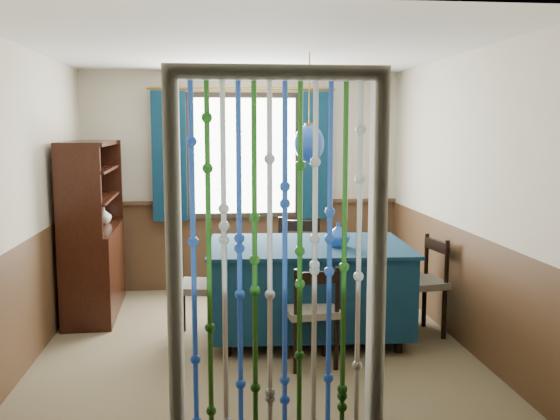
{
  "coord_description": "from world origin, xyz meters",
  "views": [
    {
      "loc": [
        -0.33,
        -5.16,
        1.86
      ],
      "look_at": [
        0.25,
        0.25,
        1.15
      ],
      "focal_mm": 40.0,
      "sensor_mm": 36.0,
      "label": 1
    }
  ],
  "objects": [
    {
      "name": "floor",
      "position": [
        0.0,
        0.0,
        0.0
      ],
      "size": [
        4.0,
        4.0,
        0.0
      ],
      "primitive_type": "plane",
      "color": "brown",
      "rests_on": "ground"
    },
    {
      "name": "ceiling",
      "position": [
        0.0,
        0.0,
        2.5
      ],
      "size": [
        4.0,
        4.0,
        0.0
      ],
      "primitive_type": "plane",
      "rotation": [
        3.14,
        0.0,
        0.0
      ],
      "color": "silver",
      "rests_on": "ground"
    },
    {
      "name": "wall_back",
      "position": [
        0.0,
        2.0,
        1.25
      ],
      "size": [
        3.6,
        0.0,
        3.6
      ],
      "primitive_type": "plane",
      "rotation": [
        1.57,
        0.0,
        0.0
      ],
      "color": "beige",
      "rests_on": "ground"
    },
    {
      "name": "wall_front",
      "position": [
        0.0,
        -2.0,
        1.25
      ],
      "size": [
        3.6,
        0.0,
        3.6
      ],
      "primitive_type": "plane",
      "rotation": [
        -1.57,
        0.0,
        0.0
      ],
      "color": "beige",
      "rests_on": "ground"
    },
    {
      "name": "wall_left",
      "position": [
        -1.8,
        0.0,
        1.25
      ],
      "size": [
        0.0,
        4.0,
        4.0
      ],
      "primitive_type": "plane",
      "rotation": [
        1.57,
        0.0,
        1.57
      ],
      "color": "beige",
      "rests_on": "ground"
    },
    {
      "name": "wall_right",
      "position": [
        1.8,
        0.0,
        1.25
      ],
      "size": [
        0.0,
        4.0,
        4.0
      ],
      "primitive_type": "plane",
      "rotation": [
        1.57,
        0.0,
        -1.57
      ],
      "color": "beige",
      "rests_on": "ground"
    },
    {
      "name": "wainscot_back",
      "position": [
        0.0,
        1.99,
        0.5
      ],
      "size": [
        3.6,
        0.0,
        3.6
      ],
      "primitive_type": "plane",
      "rotation": [
        1.57,
        0.0,
        0.0
      ],
      "color": "#462E1A",
      "rests_on": "ground"
    },
    {
      "name": "wainscot_front",
      "position": [
        0.0,
        -1.99,
        0.5
      ],
      "size": [
        3.6,
        0.0,
        3.6
      ],
      "primitive_type": "plane",
      "rotation": [
        -1.57,
        0.0,
        0.0
      ],
      "color": "#462E1A",
      "rests_on": "ground"
    },
    {
      "name": "wainscot_left",
      "position": [
        -1.79,
        0.0,
        0.5
      ],
      "size": [
        0.0,
        4.0,
        4.0
      ],
      "primitive_type": "plane",
      "rotation": [
        1.57,
        0.0,
        1.57
      ],
      "color": "#462E1A",
      "rests_on": "ground"
    },
    {
      "name": "wainscot_right",
      "position": [
        1.79,
        0.0,
        0.5
      ],
      "size": [
        0.0,
        4.0,
        4.0
      ],
      "primitive_type": "plane",
      "rotation": [
        1.57,
        0.0,
        -1.57
      ],
      "color": "#462E1A",
      "rests_on": "ground"
    },
    {
      "name": "window",
      "position": [
        0.0,
        1.95,
        1.55
      ],
      "size": [
        1.32,
        0.12,
        1.42
      ],
      "primitive_type": "cube",
      "color": "black",
      "rests_on": "wall_back"
    },
    {
      "name": "doorway",
      "position": [
        0.0,
        -1.94,
        1.05
      ],
      "size": [
        1.16,
        0.12,
        2.18
      ],
      "primitive_type": null,
      "color": "silver",
      "rests_on": "ground"
    },
    {
      "name": "dining_table",
      "position": [
        0.5,
        0.2,
        0.48
      ],
      "size": [
        1.8,
        1.29,
        0.84
      ],
      "rotation": [
        0.0,
        0.0,
        -0.05
      ],
      "color": "#0B2439",
      "rests_on": "floor"
    },
    {
      "name": "chair_near",
      "position": [
        0.42,
        -0.49,
        0.44
      ],
      "size": [
        0.45,
        0.43,
        0.82
      ],
      "rotation": [
        0.0,
        0.0,
        0.12
      ],
      "color": "black",
      "rests_on": "floor"
    },
    {
      "name": "chair_far",
      "position": [
        0.5,
        0.99,
        0.5
      ],
      "size": [
        0.57,
        0.55,
        0.95
      ],
      "rotation": [
        0.0,
        0.0,
        2.89
      ],
      "color": "black",
      "rests_on": "floor"
    },
    {
      "name": "chair_left",
      "position": [
        -0.53,
        0.27,
        0.47
      ],
      "size": [
        0.5,
        0.52,
        0.88
      ],
      "rotation": [
        0.0,
        0.0,
        -1.79
      ],
      "color": "black",
      "rests_on": "floor"
    },
    {
      "name": "chair_right",
      "position": [
        1.52,
        0.17,
        0.47
      ],
      "size": [
        0.49,
        0.5,
        0.89
      ],
      "rotation": [
        0.0,
        0.0,
        1.74
      ],
      "color": "black",
      "rests_on": "floor"
    },
    {
      "name": "sideboard",
      "position": [
        -1.55,
        1.17,
        0.6
      ],
      "size": [
        0.51,
        1.34,
        1.74
      ],
      "rotation": [
        0.0,
        0.0,
        0.04
      ],
      "color": "black",
      "rests_on": "floor"
    },
    {
      "name": "pendant_lamp",
      "position": [
        0.5,
        0.2,
        1.73
      ],
      "size": [
        0.26,
        0.26,
        0.93
      ],
      "color": "olive",
      "rests_on": "ceiling"
    },
    {
      "name": "vase_table",
      "position": [
        0.73,
        0.06,
        0.94
      ],
      "size": [
        0.24,
        0.24,
        0.19
      ],
      "primitive_type": "imported",
      "rotation": [
        0.0,
        0.0,
        -0.34
      ],
      "color": "#163D9D",
      "rests_on": "dining_table"
    },
    {
      "name": "bowl_shelf",
      "position": [
        -1.49,
        0.83,
        1.22
      ],
      "size": [
        0.29,
        0.29,
        0.06
      ],
      "primitive_type": "imported",
      "rotation": [
        0.0,
        0.0,
        0.28
      ],
      "color": "beige",
      "rests_on": "sideboard"
    },
    {
      "name": "vase_sideboard",
      "position": [
        -1.49,
        1.51,
        0.96
      ],
      "size": [
        0.22,
        0.22,
        0.19
      ],
      "primitive_type": "imported",
      "rotation": [
        0.0,
        0.0,
        -0.27
      ],
      "color": "beige",
      "rests_on": "sideboard"
    }
  ]
}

